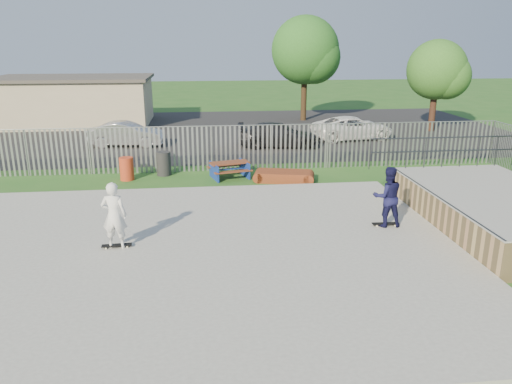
{
  "coord_description": "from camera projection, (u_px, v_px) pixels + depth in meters",
  "views": [
    {
      "loc": [
        0.57,
        -12.51,
        5.56
      ],
      "look_at": [
        2.18,
        2.0,
        1.1
      ],
      "focal_mm": 35.0,
      "sensor_mm": 36.0,
      "label": 1
    }
  ],
  "objects": [
    {
      "name": "car_white",
      "position": [
        353.0,
        128.0,
        28.88
      ],
      "size": [
        5.02,
        2.89,
        1.32
      ],
      "primitive_type": "imported",
      "rotation": [
        0.0,
        0.0,
        1.73
      ],
      "color": "white",
      "rests_on": "parking_lot"
    },
    {
      "name": "concrete_slab",
      "position": [
        184.0,
        252.0,
        13.43
      ],
      "size": [
        15.0,
        12.0,
        0.15
      ],
      "primitive_type": "cube",
      "color": "gray",
      "rests_on": "ground"
    },
    {
      "name": "skater_navy",
      "position": [
        387.0,
        197.0,
        14.9
      ],
      "size": [
        0.92,
        0.73,
        1.84
      ],
      "primitive_type": "imported",
      "rotation": [
        0.0,
        0.0,
        3.1
      ],
      "color": "#12133A",
      "rests_on": "concrete_slab"
    },
    {
      "name": "tree_mid",
      "position": [
        305.0,
        50.0,
        34.55
      ],
      "size": [
        4.69,
        4.69,
        7.23
      ],
      "color": "#382716",
      "rests_on": "ground"
    },
    {
      "name": "car_dark",
      "position": [
        279.0,
        135.0,
        26.8
      ],
      "size": [
        4.55,
        2.24,
        1.27
      ],
      "primitive_type": "imported",
      "rotation": [
        0.0,
        0.0,
        1.46
      ],
      "color": "black",
      "rests_on": "parking_lot"
    },
    {
      "name": "funbox",
      "position": [
        284.0,
        176.0,
        20.44
      ],
      "size": [
        2.24,
        1.48,
        0.41
      ],
      "rotation": [
        0.0,
        0.0,
        -0.24
      ],
      "color": "maroon",
      "rests_on": "ground"
    },
    {
      "name": "fence",
      "position": [
        215.0,
        175.0,
        17.63
      ],
      "size": [
        26.04,
        16.02,
        2.0
      ],
      "color": "gray",
      "rests_on": "ground"
    },
    {
      "name": "quarter_pipe",
      "position": [
        496.0,
        210.0,
        15.28
      ],
      "size": [
        5.5,
        7.05,
        2.19
      ],
      "color": "tan",
      "rests_on": "ground"
    },
    {
      "name": "parking_lot",
      "position": [
        192.0,
        132.0,
        31.51
      ],
      "size": [
        40.0,
        18.0,
        0.02
      ],
      "primitive_type": "cube",
      "color": "black",
      "rests_on": "ground"
    },
    {
      "name": "skateboard_a",
      "position": [
        385.0,
        224.0,
        15.16
      ],
      "size": [
        0.81,
        0.23,
        0.08
      ],
      "rotation": [
        0.0,
        0.0,
        -0.04
      ],
      "color": "black",
      "rests_on": "concrete_slab"
    },
    {
      "name": "trash_bin_red",
      "position": [
        127.0,
        169.0,
        20.54
      ],
      "size": [
        0.57,
        0.57,
        0.95
      ],
      "primitive_type": "cylinder",
      "color": "#B5371B",
      "rests_on": "ground"
    },
    {
      "name": "skateboard_b",
      "position": [
        117.0,
        246.0,
        13.56
      ],
      "size": [
        0.81,
        0.26,
        0.08
      ],
      "rotation": [
        0.0,
        0.0,
        0.07
      ],
      "color": "black",
      "rests_on": "concrete_slab"
    },
    {
      "name": "car_silver",
      "position": [
        127.0,
        134.0,
        26.98
      ],
      "size": [
        4.11,
        1.75,
        1.32
      ],
      "primitive_type": "imported",
      "rotation": [
        0.0,
        0.0,
        1.48
      ],
      "color": "#BCBBC1",
      "rests_on": "parking_lot"
    },
    {
      "name": "skater_white",
      "position": [
        114.0,
        215.0,
        13.31
      ],
      "size": [
        0.72,
        0.51,
        1.84
      ],
      "primitive_type": "imported",
      "rotation": [
        0.0,
        0.0,
        3.04
      ],
      "color": "white",
      "rests_on": "concrete_slab"
    },
    {
      "name": "ground",
      "position": [
        184.0,
        255.0,
        13.45
      ],
      "size": [
        120.0,
        120.0,
        0.0
      ],
      "primitive_type": "plane",
      "color": "#275C1F",
      "rests_on": "ground"
    },
    {
      "name": "tree_right",
      "position": [
        437.0,
        70.0,
        30.7
      ],
      "size": [
        3.65,
        3.65,
        5.63
      ],
      "color": "#3F2419",
      "rests_on": "ground"
    },
    {
      "name": "picnic_table",
      "position": [
        230.0,
        170.0,
        20.9
      ],
      "size": [
        1.9,
        1.69,
        0.68
      ],
      "rotation": [
        0.0,
        0.0,
        0.25
      ],
      "color": "#5F2E1B",
      "rests_on": "ground"
    },
    {
      "name": "trash_bin_grey",
      "position": [
        164.0,
        164.0,
        21.26
      ],
      "size": [
        0.61,
        0.61,
        1.02
      ],
      "primitive_type": "cylinder",
      "color": "#252527",
      "rests_on": "ground"
    },
    {
      "name": "building",
      "position": [
        74.0,
        100.0,
        34.0
      ],
      "size": [
        10.4,
        6.4,
        3.2
      ],
      "color": "#BFB193",
      "rests_on": "ground"
    }
  ]
}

